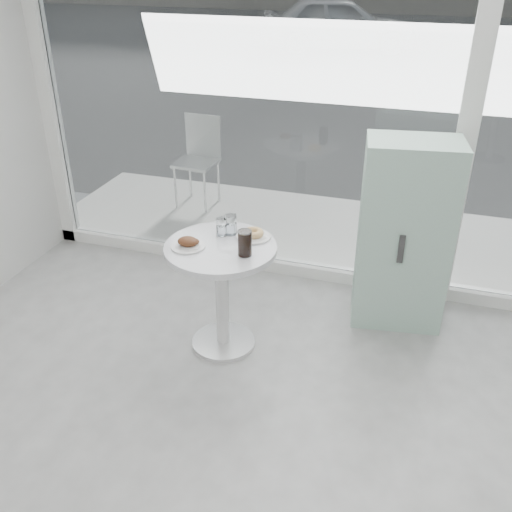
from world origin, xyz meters
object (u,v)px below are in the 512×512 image
(patio_chair, at_px, (199,155))
(plate_fritter, at_px, (189,243))
(mint_cabinet, at_px, (404,235))
(water_tumbler_a, at_px, (222,228))
(main_table, at_px, (221,276))
(cola_glass, at_px, (245,243))
(car_white, at_px, (339,23))
(water_tumbler_b, at_px, (231,226))
(plate_donut, at_px, (254,234))

(patio_chair, height_order, plate_fritter, patio_chair)
(mint_cabinet, height_order, water_tumbler_a, mint_cabinet)
(plate_fritter, bearing_deg, main_table, 22.90)
(main_table, height_order, mint_cabinet, mint_cabinet)
(water_tumbler_a, relative_size, cola_glass, 0.71)
(mint_cabinet, xyz_separation_m, patio_chair, (-2.15, 1.47, -0.11))
(patio_chair, bearing_deg, plate_fritter, -65.22)
(water_tumbler_a, xyz_separation_m, cola_glass, (0.23, -0.22, 0.03))
(main_table, distance_m, cola_glass, 0.36)
(patio_chair, xyz_separation_m, cola_glass, (1.25, -2.24, 0.29))
(car_white, xyz_separation_m, water_tumbler_b, (1.55, -12.39, 0.16))
(plate_donut, relative_size, cola_glass, 1.37)
(plate_fritter, relative_size, water_tumbler_b, 1.63)
(car_white, height_order, plate_donut, car_white)
(car_white, bearing_deg, water_tumbler_b, 172.34)
(mint_cabinet, xyz_separation_m, water_tumbler_b, (-1.08, -0.52, 0.15))
(car_white, relative_size, cola_glass, 23.64)
(main_table, relative_size, water_tumbler_b, 5.78)
(plate_donut, distance_m, water_tumbler_a, 0.21)
(plate_donut, distance_m, water_tumbler_b, 0.16)
(plate_donut, bearing_deg, plate_fritter, -143.86)
(water_tumbler_b, bearing_deg, patio_chair, 118.24)
(mint_cabinet, height_order, car_white, mint_cabinet)
(patio_chair, distance_m, cola_glass, 2.58)
(mint_cabinet, bearing_deg, main_table, -155.47)
(main_table, xyz_separation_m, plate_fritter, (-0.18, -0.08, 0.25))
(main_table, relative_size, mint_cabinet, 0.57)
(main_table, height_order, water_tumbler_a, water_tumbler_a)
(water_tumbler_a, relative_size, water_tumbler_b, 0.88)
(main_table, distance_m, mint_cabinet, 1.30)
(car_white, bearing_deg, cola_glass, 173.01)
(car_white, bearing_deg, plate_donut, 173.06)
(mint_cabinet, bearing_deg, plate_donut, -158.63)
(mint_cabinet, distance_m, water_tumbler_b, 1.21)
(water_tumbler_b, relative_size, cola_glass, 0.80)
(mint_cabinet, relative_size, plate_donut, 5.93)
(cola_glass, bearing_deg, plate_donut, 95.54)
(mint_cabinet, relative_size, car_white, 0.34)
(main_table, height_order, plate_donut, plate_donut)
(main_table, height_order, plate_fritter, plate_fritter)
(mint_cabinet, distance_m, car_white, 12.16)
(plate_fritter, bearing_deg, cola_glass, 1.28)
(main_table, height_order, patio_chair, patio_chair)
(main_table, distance_m, water_tumbler_b, 0.33)
(car_white, height_order, cola_glass, car_white)
(plate_donut, bearing_deg, car_white, 97.85)
(plate_fritter, relative_size, cola_glass, 1.31)
(plate_donut, bearing_deg, patio_chair, 121.60)
(water_tumbler_a, bearing_deg, plate_donut, 7.47)
(main_table, height_order, water_tumbler_b, water_tumbler_b)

